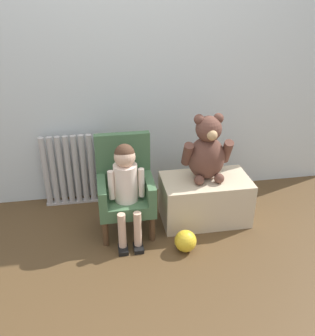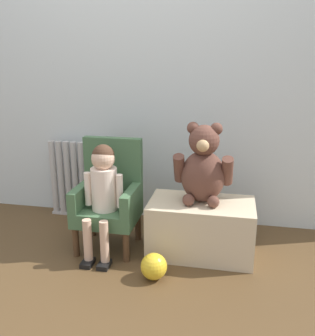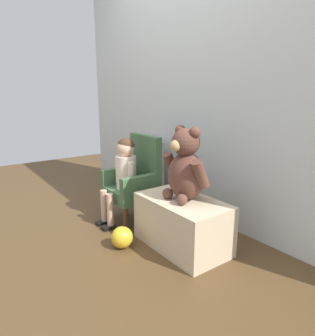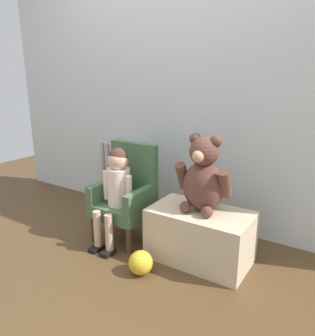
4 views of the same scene
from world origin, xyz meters
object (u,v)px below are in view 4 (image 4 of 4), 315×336
(low_bench, at_px, (200,235))
(toy_ball, at_px, (141,263))
(child_armchair, at_px, (127,194))
(radiator, at_px, (121,177))
(large_teddy_bear, at_px, (203,178))
(child_figure, at_px, (117,183))

(low_bench, height_order, toy_ball, low_bench)
(low_bench, distance_m, toy_ball, 0.45)
(child_armchair, distance_m, low_bench, 0.65)
(radiator, xyz_separation_m, low_bench, (1.03, -0.42, -0.13))
(child_armchair, height_order, low_bench, child_armchair)
(low_bench, relative_size, large_teddy_bear, 1.32)
(radiator, height_order, toy_ball, radiator)
(toy_ball, bearing_deg, large_teddy_bear, 58.06)
(child_armchair, bearing_deg, radiator, 133.45)
(child_figure, relative_size, low_bench, 1.08)
(low_bench, xyz_separation_m, large_teddy_bear, (-0.00, 0.02, 0.41))
(child_figure, bearing_deg, toy_ball, -32.51)
(child_armchair, xyz_separation_m, toy_ball, (0.39, -0.36, -0.27))
(child_armchair, height_order, child_figure, child_armchair)
(child_armchair, relative_size, large_teddy_bear, 1.43)
(radiator, xyz_separation_m, child_figure, (0.40, -0.54, 0.17))
(toy_ball, bearing_deg, child_armchair, 136.98)
(child_figure, xyz_separation_m, large_teddy_bear, (0.62, 0.14, 0.11))
(child_figure, bearing_deg, large_teddy_bear, 12.53)
(radiator, height_order, child_armchair, child_armchair)
(low_bench, bearing_deg, child_figure, -169.47)
(radiator, bearing_deg, low_bench, -22.29)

